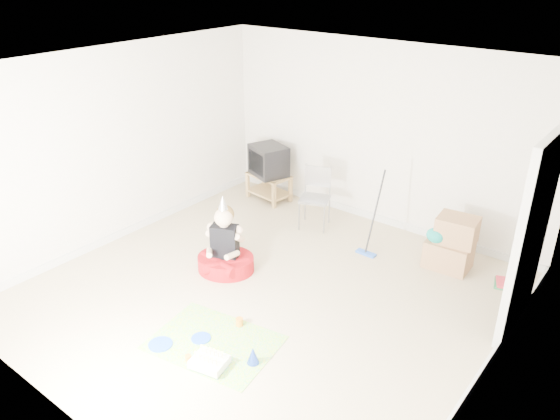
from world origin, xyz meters
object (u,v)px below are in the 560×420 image
Objects in this scene: cardboard_boxes at (451,244)px; birthday_cake at (210,363)px; crt_tv at (269,160)px; seated_woman at (225,255)px; folding_chair at (315,199)px; tv_stand at (269,184)px.

birthday_cake is (-1.08, -3.19, -0.29)m from cardboard_boxes.
crt_tv is 0.54× the size of seated_woman.
seated_woman is at bearing -140.17° from cardboard_boxes.
folding_chair is (1.13, -0.35, -0.23)m from crt_tv.
seated_woman is (0.96, -2.03, -0.03)m from tv_stand.
tv_stand is 1.31× the size of crt_tv.
tv_stand reaches higher than birthday_cake.
crt_tv is 1.21m from folding_chair.
seated_woman is (-2.16, -1.81, -0.11)m from cardboard_boxes.
tv_stand is at bearing 175.92° from cardboard_boxes.
seated_woman reaches higher than cardboard_boxes.
cardboard_boxes is at bearing 3.65° from folding_chair.
crt_tv is at bearing 120.91° from birthday_cake.
folding_chair is at bearing -176.35° from cardboard_boxes.
birthday_cake is at bearing -108.62° from cardboard_boxes.
tv_stand is 0.81× the size of folding_chair.
folding_chair is at bearing 106.58° from birthday_cake.
crt_tv is 2.28m from seated_woman.
folding_chair is 1.70m from seated_woman.
seated_woman is at bearing -64.76° from tv_stand.
birthday_cake is (1.09, -1.39, -0.18)m from seated_woman.
tv_stand is 1.20m from folding_chair.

